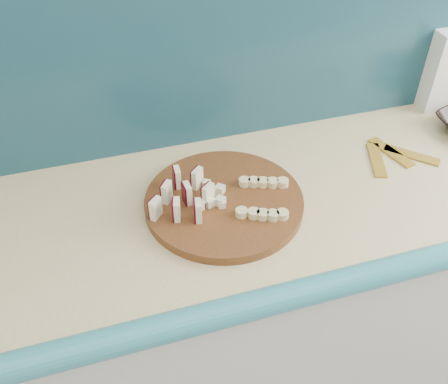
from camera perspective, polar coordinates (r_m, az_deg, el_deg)
name	(u,v)px	position (r m, az deg, el deg)	size (l,w,h in m)	color
kitchen_counter	(261,306)	(1.58, 4.28, -12.82)	(2.20, 0.63, 0.91)	beige
backsplash	(236,52)	(1.33, 1.36, 15.68)	(2.20, 0.02, 0.50)	teal
cutting_board	(224,202)	(1.21, 0.00, -1.15)	(0.38, 0.38, 0.02)	#49290F
apple_wedges	(183,195)	(1.17, -4.72, -0.36)	(0.16, 0.17, 0.05)	#EEE8BF
apple_chunks	(214,195)	(1.19, -1.16, -0.32)	(0.06, 0.06, 0.02)	beige
banana_slices	(263,198)	(1.19, 4.51, -0.65)	(0.16, 0.17, 0.02)	#DCC887
flour_bag	(447,68)	(1.68, 24.14, 12.85)	(0.14, 0.10, 0.24)	white
banana_peel	(393,156)	(1.44, 18.76, 3.95)	(0.21, 0.17, 0.01)	#B68E23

